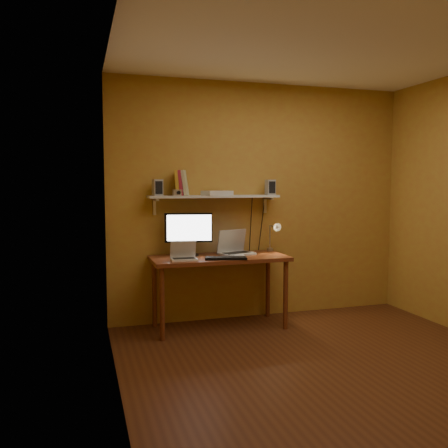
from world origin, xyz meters
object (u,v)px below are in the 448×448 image
object	(u,v)px
laptop	(234,248)
speaker_left	(158,188)
netbook	(184,255)
desk_lamp	(274,233)
wall_shelf	(214,197)
monitor	(189,232)
keyboard	(226,258)
mouse	(239,256)
speaker_right	(270,187)
desk	(219,265)
router	(217,193)
shelf_camera	(178,193)

from	to	relation	value
laptop	speaker_left	xyz separation A→B (m)	(-0.80, 0.09, 0.64)
netbook	desk_lamp	world-z (taller)	desk_lamp
wall_shelf	speaker_left	xyz separation A→B (m)	(-0.60, 0.00, 0.10)
monitor	keyboard	bearing A→B (deg)	-35.66
netbook	mouse	distance (m)	0.57
netbook	speaker_right	xyz separation A→B (m)	(1.04, 0.30, 0.66)
desk	monitor	bearing A→B (deg)	157.40
keyboard	desk	bearing A→B (deg)	106.25
keyboard	router	world-z (taller)	router
wall_shelf	monitor	world-z (taller)	wall_shelf
keyboard	speaker_left	xyz separation A→B (m)	(-0.61, 0.39, 0.70)
mouse	laptop	bearing A→B (deg)	103.64
speaker_right	netbook	bearing A→B (deg)	-166.58
mouse	router	distance (m)	0.72
desk	speaker_right	xyz separation A→B (m)	(0.64, 0.19, 0.79)
monitor	shelf_camera	size ratio (longest dim) A/B	4.42
wall_shelf	desk_lamp	size ratio (longest dim) A/B	3.73
monitor	mouse	distance (m)	0.58
netbook	speaker_left	distance (m)	0.75
keyboard	monitor	bearing A→B (deg)	147.22
mouse	router	bearing A→B (deg)	134.38
speaker_left	desk	bearing A→B (deg)	-26.55
desk	wall_shelf	world-z (taller)	wall_shelf
speaker_right	mouse	bearing A→B (deg)	-147.89
speaker_right	shelf_camera	world-z (taller)	speaker_right
speaker_right	router	world-z (taller)	speaker_right
mouse	desk_lamp	size ratio (longest dim) A/B	0.28
desk	shelf_camera	distance (m)	0.85
wall_shelf	mouse	distance (m)	0.70
laptop	router	world-z (taller)	router
monitor	speaker_left	xyz separation A→B (m)	(-0.31, 0.07, 0.46)
netbook	router	bearing A→B (deg)	37.71
monitor	netbook	size ratio (longest dim) A/B	1.86
mouse	speaker_right	world-z (taller)	speaker_right
shelf_camera	speaker_left	bearing A→B (deg)	162.21
desk	wall_shelf	distance (m)	0.72
laptop	desk_lamp	world-z (taller)	desk_lamp
laptop	speaker_left	bearing A→B (deg)	155.86
mouse	speaker_right	bearing A→B (deg)	54.84
wall_shelf	mouse	size ratio (longest dim) A/B	13.38
wall_shelf	monitor	distance (m)	0.47
wall_shelf	desk_lamp	world-z (taller)	wall_shelf
desk	netbook	xyz separation A→B (m)	(-0.40, -0.11, 0.14)
laptop	netbook	world-z (taller)	laptop
speaker_left	router	bearing A→B (deg)	-10.06
speaker_right	desk_lamp	bearing A→B (deg)	-73.93
wall_shelf	laptop	size ratio (longest dim) A/B	3.46
desk	netbook	bearing A→B (deg)	-164.05
desk	mouse	size ratio (longest dim) A/B	13.38
wall_shelf	speaker_left	size ratio (longest dim) A/B	8.39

